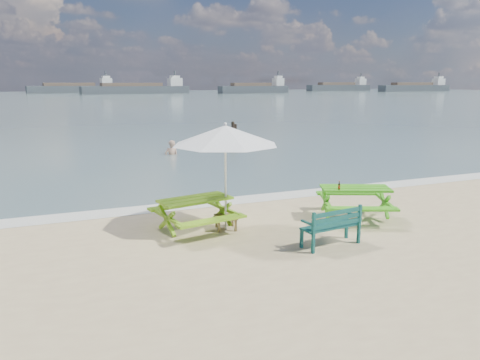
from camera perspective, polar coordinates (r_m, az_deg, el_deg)
name	(u,v)px	position (r m, az deg, el deg)	size (l,w,h in m)	color
sea	(78,100)	(93.52, -19.16, 9.17)	(300.00, 300.00, 0.00)	slate
foam_strip	(232,201)	(14.30, -0.97, -2.53)	(22.00, 0.90, 0.01)	silver
picnic_table_left	(196,216)	(11.41, -5.44, -4.33)	(2.06, 2.21, 0.82)	#6DA418
picnic_table_right	(355,203)	(12.78, 13.81, -2.79)	(2.40, 2.51, 0.85)	#42A919
park_bench	(330,234)	(10.64, 10.97, -6.47)	(1.45, 0.66, 0.86)	#10433F
side_table	(226,222)	(11.59, -1.74, -5.17)	(0.60, 0.60, 0.34)	brown
patio_umbrella	(225,135)	(11.14, -1.81, 5.48)	(3.01, 3.01, 2.57)	silver
beer_bottle	(339,187)	(12.29, 11.98, -0.81)	(0.06, 0.06, 0.23)	brown
swimmer	(172,159)	(23.60, -8.32, 2.56)	(0.70, 0.47, 1.88)	tan
mooring_pilings	(234,134)	(28.33, -0.74, 5.67)	(0.59, 0.79, 1.42)	black
cargo_ships	(254,89)	(147.84, 1.78, 11.08)	(135.57, 27.82, 4.40)	#3B4146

